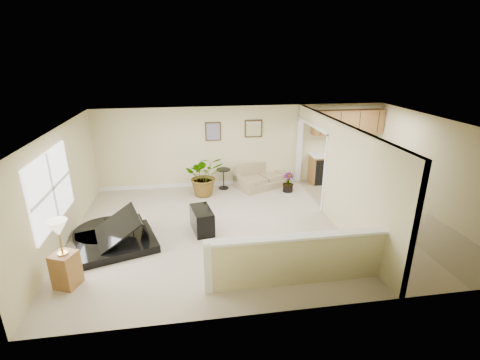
{
  "coord_description": "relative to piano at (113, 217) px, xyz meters",
  "views": [
    {
      "loc": [
        -1.73,
        -7.46,
        4.0
      ],
      "look_at": [
        -0.52,
        0.4,
        1.08
      ],
      "focal_mm": 26.0,
      "sensor_mm": 36.0,
      "label": 1
    }
  ],
  "objects": [
    {
      "name": "floor",
      "position": [
        3.44,
        0.29,
        -0.64
      ],
      "size": [
        9.0,
        9.0,
        0.0
      ],
      "primitive_type": "plane",
      "color": "tan",
      "rests_on": "ground"
    },
    {
      "name": "back_wall",
      "position": [
        3.44,
        3.29,
        0.61
      ],
      "size": [
        9.0,
        0.04,
        2.5
      ],
      "primitive_type": "cube",
      "color": "#CEC38C",
      "rests_on": "floor"
    },
    {
      "name": "front_wall",
      "position": [
        3.44,
        -2.71,
        0.61
      ],
      "size": [
        9.0,
        0.04,
        2.5
      ],
      "primitive_type": "cube",
      "color": "#CEC38C",
      "rests_on": "floor"
    },
    {
      "name": "left_wall",
      "position": [
        -1.06,
        0.29,
        0.61
      ],
      "size": [
        0.04,
        6.0,
        2.5
      ],
      "primitive_type": "cube",
      "color": "#CEC38C",
      "rests_on": "floor"
    },
    {
      "name": "right_wall",
      "position": [
        7.94,
        0.29,
        0.61
      ],
      "size": [
        0.04,
        6.0,
        2.5
      ],
      "primitive_type": "cube",
      "color": "#CEC38C",
      "rests_on": "floor"
    },
    {
      "name": "ceiling",
      "position": [
        3.44,
        0.29,
        1.86
      ],
      "size": [
        9.0,
        6.0,
        0.04
      ],
      "primitive_type": "cube",
      "color": "white",
      "rests_on": "back_wall"
    },
    {
      "name": "kitchen_vinyl",
      "position": [
        6.59,
        0.29,
        -0.64
      ],
      "size": [
        2.7,
        6.0,
        0.01
      ],
      "primitive_type": "cube",
      "color": "tan",
      "rests_on": "floor"
    },
    {
      "name": "interior_partition",
      "position": [
        5.24,
        0.54,
        0.58
      ],
      "size": [
        0.18,
        5.99,
        2.5
      ],
      "color": "#CEC38C",
      "rests_on": "floor"
    },
    {
      "name": "pony_half_wall",
      "position": [
        3.51,
        -2.01,
        -0.12
      ],
      "size": [
        3.42,
        0.22,
        1.0
      ],
      "color": "#CEC38C",
      "rests_on": "floor"
    },
    {
      "name": "left_window",
      "position": [
        -1.05,
        -0.21,
        0.81
      ],
      "size": [
        0.05,
        2.15,
        1.45
      ],
      "primitive_type": "cube",
      "color": "white",
      "rests_on": "left_wall"
    },
    {
      "name": "wall_art_left",
      "position": [
        2.49,
        3.26,
        1.11
      ],
      "size": [
        0.48,
        0.04,
        0.58
      ],
      "color": "#3D2C16",
      "rests_on": "back_wall"
    },
    {
      "name": "wall_mirror",
      "position": [
        3.74,
        3.26,
        1.16
      ],
      "size": [
        0.55,
        0.04,
        0.55
      ],
      "color": "#3D2C16",
      "rests_on": "back_wall"
    },
    {
      "name": "kitchen_cabinets",
      "position": [
        6.63,
        3.02,
        0.23
      ],
      "size": [
        2.36,
        0.65,
        2.33
      ],
      "color": "olive",
      "rests_on": "floor"
    },
    {
      "name": "piano",
      "position": [
        0.0,
        0.0,
        0.0
      ],
      "size": [
        2.22,
        2.21,
        1.54
      ],
      "rotation": [
        0.0,
        0.0,
        0.3
      ],
      "color": "black",
      "rests_on": "floor"
    },
    {
      "name": "piano_bench",
      "position": [
        1.94,
        0.27,
        -0.36
      ],
      "size": [
        0.57,
        0.9,
        0.56
      ],
      "primitive_type": "cube",
      "rotation": [
        0.0,
        0.0,
        0.18
      ],
      "color": "black",
      "rests_on": "floor"
    },
    {
      "name": "loveseat",
      "position": [
        3.98,
        2.99,
        -0.29
      ],
      "size": [
        1.95,
        1.5,
        0.92
      ],
      "rotation": [
        0.0,
        0.0,
        0.41
      ],
      "color": "tan",
      "rests_on": "floor"
    },
    {
      "name": "accent_table",
      "position": [
        2.75,
        2.94,
        -0.24
      ],
      "size": [
        0.44,
        0.44,
        0.63
      ],
      "color": "black",
      "rests_on": "floor"
    },
    {
      "name": "palm_plant",
      "position": [
        2.14,
        2.51,
        -0.04
      ],
      "size": [
        1.14,
        1.0,
        1.22
      ],
      "color": "black",
      "rests_on": "floor"
    },
    {
      "name": "small_plant",
      "position": [
        4.66,
        2.38,
        -0.39
      ],
      "size": [
        0.39,
        0.39,
        0.59
      ],
      "color": "black",
      "rests_on": "floor"
    },
    {
      "name": "lamp_stand",
      "position": [
        -0.58,
        -1.44,
        -0.09
      ],
      "size": [
        0.51,
        0.51,
        1.31
      ],
      "color": "olive",
      "rests_on": "floor"
    }
  ]
}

